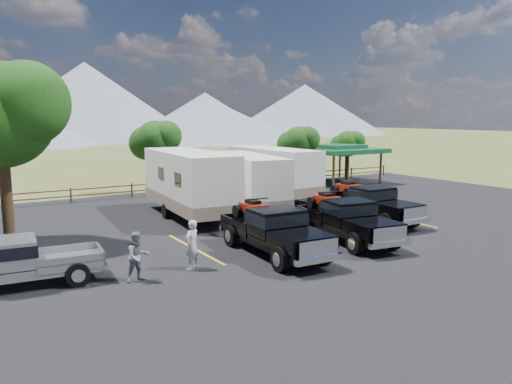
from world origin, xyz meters
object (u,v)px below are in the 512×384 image
person_b (138,257)px  pickup_silver (19,262)px  person_a (192,245)px  rig_right (369,203)px  rig_center (345,218)px  trailer_right (273,172)px  pavilion (337,150)px  trailer_left (189,183)px  trailer_center (247,182)px  rig_left (273,229)px

person_b → pickup_silver: bearing=151.1°
person_a → person_b: bearing=-17.0°
rig_right → rig_center: bearing=-147.0°
rig_right → pickup_silver: size_ratio=1.13×
rig_right → trailer_right: (-0.15, 8.90, 0.77)m
pickup_silver → pavilion: bearing=124.0°
trailer_right → person_b: trailer_right is taller
trailer_left → trailer_center: (3.65, 0.02, -0.17)m
rig_left → rig_center: (3.98, 0.15, -0.02)m
pavilion → rig_center: bearing=-129.7°
pavilion → person_b: 27.44m
rig_right → trailer_right: trailer_right is taller
rig_right → person_a: bearing=-166.0°
pavilion → person_a: bearing=-142.5°
rig_left → pickup_silver: size_ratio=1.16×
rig_left → rig_right: 8.18m
rig_left → trailer_right: size_ratio=0.66×
rig_right → person_b: (-13.50, -3.00, -0.15)m
pavilion → rig_center: size_ratio=0.97×
rig_right → person_a: size_ratio=3.42×
rig_left → trailer_right: 13.79m
pavilion → person_b: (-22.34, -15.82, -1.89)m
rig_center → person_a: 7.62m
trailer_left → pickup_silver: 12.06m
person_a → trailer_right: bearing=-158.1°
rig_left → person_a: size_ratio=3.50×
trailer_center → person_a: (-7.47, -8.73, -0.80)m
trailer_center → pickup_silver: (-13.04, -7.51, -0.87)m
trailer_left → trailer_right: 7.98m
trailer_left → rig_right: bearing=-33.7°
pavilion → trailer_center: (-12.78, -6.83, -1.03)m
trailer_left → pickup_silver: trailer_left is taller
rig_left → trailer_center: trailer_center is taller
pavilion → trailer_right: trailer_right is taller
rig_left → trailer_center: bearing=69.0°
rig_center → person_b: (-9.71, -0.59, -0.14)m
rig_right → trailer_left: 9.69m
rig_left → trailer_center: 9.40m
trailer_right → trailer_left: bearing=-160.1°
rig_center → rig_right: (3.79, 2.42, 0.01)m
rig_left → pickup_silver: 9.27m
pavilion → person_a: 25.60m
pavilion → trailer_right: (-9.00, -3.91, -0.98)m
pickup_silver → person_b: person_b is taller
rig_center → trailer_left: bearing=122.3°
rig_center → rig_right: rig_right is taller
trailer_center → person_a: bearing=-121.1°
person_b → rig_left: bearing=-1.6°
trailer_center → pickup_silver: bearing=-140.6°
rig_center → pickup_silver: (-13.19, 0.89, -0.15)m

